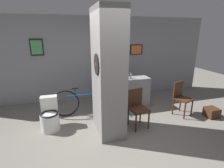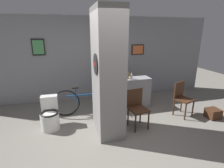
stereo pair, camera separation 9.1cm
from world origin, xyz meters
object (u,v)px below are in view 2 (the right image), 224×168
at_px(bicycle, 86,101).
at_px(bottle_tall, 128,75).
at_px(chair_near_pillar, 137,106).
at_px(chair_by_doorway, 182,97).
at_px(toilet, 50,116).

relative_size(bicycle, bottle_tall, 6.65).
distance_m(chair_near_pillar, chair_by_doorway, 1.39).
xyz_separation_m(chair_by_doorway, bottle_tall, (-1.23, 0.80, 0.47)).
bearing_deg(toilet, bottle_tall, 16.39).
xyz_separation_m(chair_near_pillar, bicycle, (-1.04, 0.95, -0.12)).
height_order(chair_near_pillar, bottle_tall, bottle_tall).
relative_size(chair_near_pillar, bicycle, 0.50).
bearing_deg(bottle_tall, chair_by_doorway, -33.17).
distance_m(toilet, chair_near_pillar, 2.00).
distance_m(chair_by_doorway, bicycle, 2.51).
relative_size(chair_by_doorway, bottle_tall, 3.31).
relative_size(toilet, bottle_tall, 2.66).
height_order(bicycle, bottle_tall, bottle_tall).
xyz_separation_m(toilet, bicycle, (0.89, 0.51, 0.08)).
height_order(chair_near_pillar, bicycle, chair_near_pillar).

